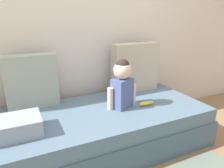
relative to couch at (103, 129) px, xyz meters
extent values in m
plane|color=#93704C|center=(0.00, 0.00, -0.20)|extent=(12.00, 12.00, 0.00)
cube|color=silver|center=(0.00, 0.60, 1.04)|extent=(5.30, 0.10, 2.48)
cube|color=#495F70|center=(0.00, 0.00, -0.07)|extent=(2.10, 0.94, 0.26)
cube|color=slate|center=(0.00, 0.00, 0.13)|extent=(2.04, 0.91, 0.14)
cube|color=#99A393|center=(-0.58, 0.37, 0.46)|extent=(0.48, 0.16, 0.52)
cube|color=#C1B29E|center=(0.58, 0.37, 0.48)|extent=(0.56, 0.16, 0.56)
cube|color=#4C5B93|center=(0.21, -0.01, 0.35)|extent=(0.23, 0.20, 0.29)
sphere|color=beige|center=(0.21, -0.01, 0.58)|extent=(0.17, 0.17, 0.17)
sphere|color=#2D231E|center=(0.21, -0.01, 0.62)|extent=(0.13, 0.13, 0.13)
cylinder|color=beige|center=(0.08, -0.01, 0.31)|extent=(0.06, 0.06, 0.22)
cylinder|color=beige|center=(0.33, -0.01, 0.31)|extent=(0.06, 0.06, 0.22)
ellipsoid|color=yellow|center=(0.45, -0.08, 0.22)|extent=(0.17, 0.05, 0.04)
cube|color=#8E9EB2|center=(-0.77, -0.12, 0.27)|extent=(0.40, 0.28, 0.13)
camera|label=1|loc=(-0.69, -1.68, 1.06)|focal=33.35mm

